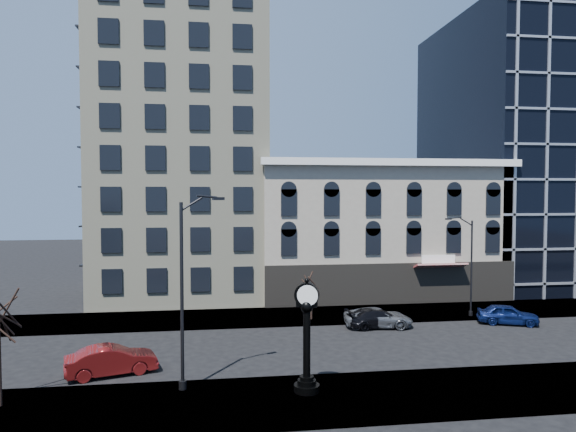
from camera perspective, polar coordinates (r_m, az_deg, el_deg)
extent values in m
plane|color=black|center=(32.50, -2.63, -14.57)|extent=(160.00, 160.00, 0.00)
cube|color=gray|center=(40.18, -3.66, -11.15)|extent=(160.00, 6.00, 0.12)
cube|color=gray|center=(24.98, -0.91, -19.81)|extent=(160.00, 6.00, 0.12)
cube|color=beige|center=(50.94, -11.56, 13.16)|extent=(15.00, 15.00, 38.00)
cube|color=#A19785|center=(49.33, 9.69, -1.64)|extent=(22.00, 10.00, 12.00)
cube|color=white|center=(44.35, 11.77, 5.89)|extent=(22.60, 0.80, 0.60)
cube|color=black|center=(45.08, 11.59, -7.43)|extent=(22.00, 0.30, 3.60)
cube|color=maroon|center=(45.81, 16.58, -5.30)|extent=(4.50, 1.18, 0.55)
cube|color=black|center=(62.65, 26.16, 6.34)|extent=(20.00, 20.00, 28.00)
cylinder|color=black|center=(25.78, 2.08, -18.54)|extent=(1.23, 1.23, 0.34)
cylinder|color=black|center=(25.68, 2.09, -17.96)|extent=(0.90, 0.90, 0.22)
cylinder|color=black|center=(25.61, 2.09, -17.54)|extent=(0.67, 0.67, 0.18)
cylinder|color=black|center=(25.08, 2.09, -13.89)|extent=(0.36, 0.36, 3.25)
sphere|color=black|center=(24.65, 2.10, -10.01)|extent=(0.63, 0.63, 0.63)
cube|color=black|center=(24.62, 2.10, -9.76)|extent=(1.04, 0.53, 0.28)
cylinder|color=black|center=(24.53, 2.10, -8.74)|extent=(1.22, 0.68, 1.16)
cylinder|color=white|center=(24.35, 2.18, -8.82)|extent=(0.95, 0.30, 0.98)
cylinder|color=white|center=(24.71, 2.03, -8.65)|extent=(0.95, 0.30, 0.98)
sphere|color=black|center=(24.41, 2.10, -7.19)|extent=(0.22, 0.22, 0.22)
cylinder|color=black|center=(25.33, -11.71, -8.74)|extent=(0.17, 0.17, 9.02)
cylinder|color=black|center=(26.50, -11.62, -17.90)|extent=(0.38, 0.38, 0.42)
cube|color=black|center=(25.53, -7.55, 1.93)|extent=(0.62, 0.43, 0.15)
cylinder|color=black|center=(42.05, 19.70, -5.49)|extent=(0.14, 0.14, 7.36)
cylinder|color=black|center=(42.68, 19.63, -10.16)|extent=(0.31, 0.31, 0.34)
cube|color=black|center=(41.01, 17.75, -0.32)|extent=(0.47, 0.20, 0.12)
cylinder|color=#2F1F17|center=(39.08, 2.55, -9.59)|extent=(0.25, 0.25, 2.47)
imported|color=maroon|center=(29.55, -19.01, -14.92)|extent=(4.92, 2.92, 1.53)
imported|color=#595B60|center=(37.91, 9.98, -11.06)|extent=(5.09, 2.83, 1.35)
imported|color=black|center=(37.79, 9.99, -11.11)|extent=(4.76, 2.24, 1.34)
imported|color=#0C194C|center=(41.38, 23.22, -10.01)|extent=(4.57, 3.08, 1.44)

